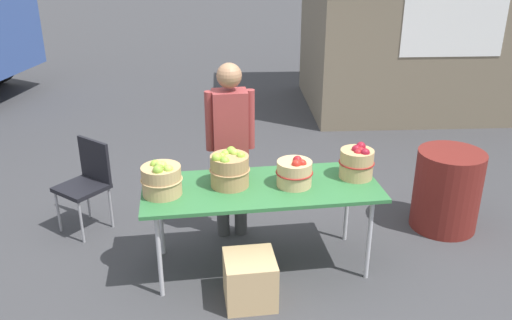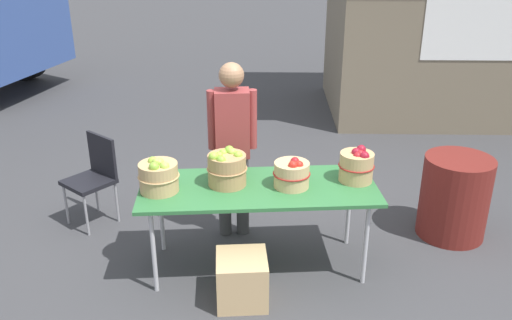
# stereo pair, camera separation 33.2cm
# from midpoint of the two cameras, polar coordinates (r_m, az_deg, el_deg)

# --- Properties ---
(ground_plane) EXTENTS (40.00, 40.00, 0.00)m
(ground_plane) POSITION_cam_midpoint_polar(r_m,az_deg,el_deg) (4.71, -1.52, -11.03)
(ground_plane) COLOR #38383A
(market_table) EXTENTS (1.90, 0.76, 0.75)m
(market_table) POSITION_cam_midpoint_polar(r_m,az_deg,el_deg) (4.35, -1.62, -3.33)
(market_table) COLOR #2D6B38
(market_table) RESTS_ON ground
(apple_basket_green_0) EXTENTS (0.32, 0.32, 0.28)m
(apple_basket_green_0) POSITION_cam_midpoint_polar(r_m,az_deg,el_deg) (4.24, -12.17, -2.02)
(apple_basket_green_0) COLOR tan
(apple_basket_green_0) RESTS_ON market_table
(apple_basket_green_1) EXTENTS (0.33, 0.33, 0.31)m
(apple_basket_green_1) POSITION_cam_midpoint_polar(r_m,az_deg,el_deg) (4.30, -5.04, -1.02)
(apple_basket_green_1) COLOR #A87F51
(apple_basket_green_1) RESTS_ON market_table
(apple_basket_red_0) EXTENTS (0.30, 0.30, 0.25)m
(apple_basket_red_0) POSITION_cam_midpoint_polar(r_m,az_deg,el_deg) (4.30, 1.90, -1.35)
(apple_basket_red_0) COLOR tan
(apple_basket_red_0) RESTS_ON market_table
(apple_basket_red_1) EXTENTS (0.29, 0.29, 0.30)m
(apple_basket_red_1) POSITION_cam_midpoint_polar(r_m,az_deg,el_deg) (4.48, 8.54, -0.24)
(apple_basket_red_1) COLOR tan
(apple_basket_red_1) RESTS_ON market_table
(vendor_adult) EXTENTS (0.43, 0.22, 1.63)m
(vendor_adult) POSITION_cam_midpoint_polar(r_m,az_deg,el_deg) (4.74, -4.73, 2.25)
(vendor_adult) COLOR #3F3F3F
(vendor_adult) RESTS_ON ground
(food_kiosk) EXTENTS (3.74, 3.20, 2.74)m
(food_kiosk) POSITION_cam_midpoint_polar(r_m,az_deg,el_deg) (8.83, 14.81, 14.28)
(food_kiosk) COLOR #726651
(food_kiosk) RESTS_ON ground
(folding_chair) EXTENTS (0.57, 0.57, 0.86)m
(folding_chair) POSITION_cam_midpoint_polar(r_m,az_deg,el_deg) (5.32, -19.15, -1.88)
(folding_chair) COLOR black
(folding_chair) RESTS_ON ground
(trash_barrel) EXTENTS (0.62, 0.62, 0.77)m
(trash_barrel) POSITION_cam_midpoint_polar(r_m,az_deg,el_deg) (5.34, 17.85, -3.07)
(trash_barrel) COLOR maroon
(trash_barrel) RESTS_ON ground
(produce_crate) EXTENTS (0.38, 0.38, 0.38)m
(produce_crate) POSITION_cam_midpoint_polar(r_m,az_deg,el_deg) (4.21, -2.96, -12.56)
(produce_crate) COLOR tan
(produce_crate) RESTS_ON ground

